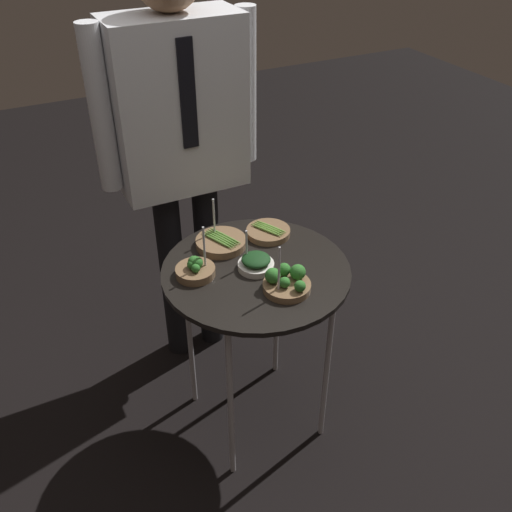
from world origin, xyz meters
TOP-DOWN VIEW (x-y plane):
  - ground_plane at (0.00, 0.00)m, footprint 8.00×8.00m
  - serving_cart at (0.00, 0.00)m, footprint 0.62×0.62m
  - bowl_broccoli_near_rim at (0.04, -0.14)m, footprint 0.15×0.15m
  - bowl_asparagus_center at (-0.05, 0.17)m, footprint 0.18×0.18m
  - bowl_broccoli_far_rim at (-0.19, 0.05)m, footprint 0.13×0.13m
  - bowl_asparagus_back_left at (0.13, 0.16)m, footprint 0.16×0.16m
  - bowl_spinach_front_right at (-0.01, 0.00)m, footprint 0.12×0.12m
  - waiter_figure at (-0.05, 0.50)m, footprint 0.61×0.23m

SIDE VIEW (x-z plane):
  - ground_plane at x=0.00m, z-range 0.00..0.00m
  - serving_cart at x=0.00m, z-range 0.30..1.03m
  - bowl_asparagus_back_left at x=0.13m, z-range 0.72..0.75m
  - bowl_asparagus_center at x=-0.05m, z-range 0.66..0.82m
  - bowl_spinach_front_right at x=-0.01m, z-range 0.68..0.81m
  - bowl_broccoli_far_rim at x=-0.19m, z-range 0.66..0.84m
  - bowl_broccoli_near_rim at x=0.04m, z-range 0.66..0.84m
  - waiter_figure at x=-0.05m, z-range 0.22..1.86m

